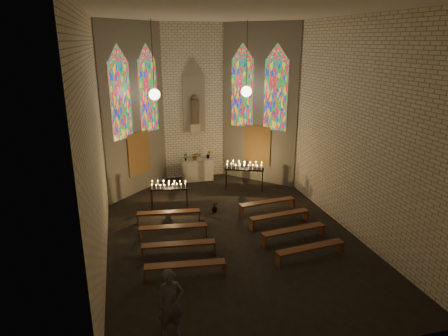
{
  "coord_description": "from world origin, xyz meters",
  "views": [
    {
      "loc": [
        -3.28,
        -11.93,
        6.25
      ],
      "look_at": [
        0.28,
        1.62,
        1.75
      ],
      "focal_mm": 32.0,
      "sensor_mm": 36.0,
      "label": 1
    }
  ],
  "objects": [
    {
      "name": "floor",
      "position": [
        0.0,
        0.0,
        0.0
      ],
      "size": [
        12.0,
        12.0,
        0.0
      ],
      "primitive_type": "plane",
      "color": "black",
      "rests_on": "ground"
    },
    {
      "name": "room",
      "position": [
        -0.0,
        3.37,
        3.72
      ],
      "size": [
        8.22,
        12.43,
        7.0
      ],
      "color": "beige",
      "rests_on": "ground"
    },
    {
      "name": "altar",
      "position": [
        0.0,
        5.45,
        0.5
      ],
      "size": [
        1.4,
        0.6,
        1.0
      ],
      "primitive_type": "cube",
      "color": "beige",
      "rests_on": "ground"
    },
    {
      "name": "flower_vase_left",
      "position": [
        -0.55,
        5.36,
        1.18
      ],
      "size": [
        0.19,
        0.13,
        0.35
      ],
      "primitive_type": "imported",
      "rotation": [
        0.0,
        0.0,
        -0.01
      ],
      "color": "#4C723F",
      "rests_on": "altar"
    },
    {
      "name": "flower_vase_center",
      "position": [
        -0.11,
        5.35,
        1.18
      ],
      "size": [
        0.42,
        0.4,
        0.37
      ],
      "primitive_type": "imported",
      "rotation": [
        0.0,
        0.0,
        -0.44
      ],
      "color": "#4C723F",
      "rests_on": "altar"
    },
    {
      "name": "flower_vase_right",
      "position": [
        0.55,
        5.48,
        1.19
      ],
      "size": [
        0.21,
        0.17,
        0.38
      ],
      "primitive_type": "imported",
      "rotation": [
        0.0,
        0.0,
        -0.02
      ],
      "color": "#4C723F",
      "rests_on": "altar"
    },
    {
      "name": "aisle_flower_pot",
      "position": [
        -0.08,
        1.68,
        0.19
      ],
      "size": [
        0.24,
        0.24,
        0.39
      ],
      "primitive_type": "imported",
      "rotation": [
        0.0,
        0.0,
        0.11
      ],
      "color": "#4C723F",
      "rests_on": "ground"
    },
    {
      "name": "votive_stand_left",
      "position": [
        -1.68,
        2.44,
        0.91
      ],
      "size": [
        1.48,
        0.63,
        1.06
      ],
      "rotation": [
        0.0,
        0.0,
        -0.2
      ],
      "color": "black",
      "rests_on": "ground"
    },
    {
      "name": "votive_stand_right",
      "position": [
        1.71,
        3.6,
        1.05
      ],
      "size": [
        1.7,
        0.98,
        1.23
      ],
      "rotation": [
        0.0,
        0.0,
        -0.38
      ],
      "color": "black",
      "rests_on": "ground"
    },
    {
      "name": "pew_left_0",
      "position": [
        -1.88,
        1.19,
        0.35
      ],
      "size": [
        2.23,
        0.56,
        0.42
      ],
      "rotation": [
        0.0,
        0.0,
        -0.12
      ],
      "color": "#562C18",
      "rests_on": "ground"
    },
    {
      "name": "pew_right_0",
      "position": [
        1.88,
        1.19,
        0.35
      ],
      "size": [
        2.23,
        0.56,
        0.42
      ],
      "rotation": [
        0.0,
        0.0,
        0.12
      ],
      "color": "#562C18",
      "rests_on": "ground"
    },
    {
      "name": "pew_left_1",
      "position": [
        -1.88,
        -0.01,
        0.35
      ],
      "size": [
        2.23,
        0.56,
        0.42
      ],
      "rotation": [
        0.0,
        0.0,
        -0.12
      ],
      "color": "#562C18",
      "rests_on": "ground"
    },
    {
      "name": "pew_right_1",
      "position": [
        1.88,
        -0.01,
        0.35
      ],
      "size": [
        2.23,
        0.56,
        0.42
      ],
      "rotation": [
        0.0,
        0.0,
        0.12
      ],
      "color": "#562C18",
      "rests_on": "ground"
    },
    {
      "name": "pew_left_2",
      "position": [
        -1.88,
        -1.21,
        0.35
      ],
      "size": [
        2.23,
        0.56,
        0.42
      ],
      "rotation": [
        0.0,
        0.0,
        -0.12
      ],
      "color": "#562C18",
      "rests_on": "ground"
    },
    {
      "name": "pew_right_2",
      "position": [
        1.88,
        -1.21,
        0.35
      ],
      "size": [
        2.23,
        0.56,
        0.42
      ],
      "rotation": [
        0.0,
        0.0,
        0.12
      ],
      "color": "#562C18",
      "rests_on": "ground"
    },
    {
      "name": "pew_left_3",
      "position": [
        -1.88,
        -2.41,
        0.35
      ],
      "size": [
        2.23,
        0.56,
        0.42
      ],
      "rotation": [
        0.0,
        0.0,
        -0.12
      ],
      "color": "#562C18",
      "rests_on": "ground"
    },
    {
      "name": "pew_right_3",
      "position": [
        1.88,
        -2.41,
        0.35
      ],
      "size": [
        2.23,
        0.56,
        0.42
      ],
      "rotation": [
        0.0,
        0.0,
        0.12
      ],
      "color": "#562C18",
      "rests_on": "ground"
    },
    {
      "name": "visitor",
      "position": [
        -2.54,
        -4.58,
        0.82
      ],
      "size": [
        0.64,
        0.46,
        1.63
      ],
      "primitive_type": "imported",
      "rotation": [
        0.0,
        0.0,
        0.12
      ],
      "color": "#464750",
      "rests_on": "ground"
    }
  ]
}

